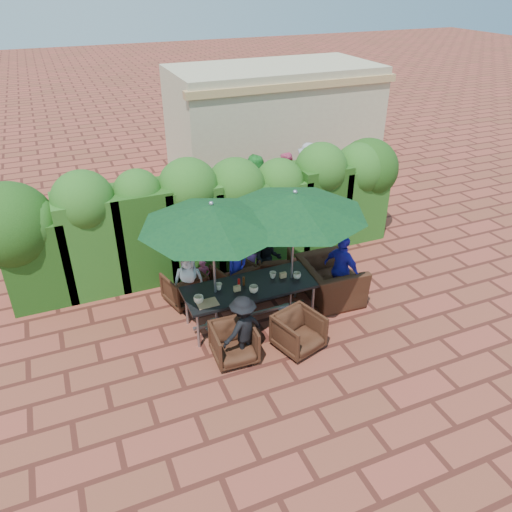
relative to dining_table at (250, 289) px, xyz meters
name	(u,v)px	position (x,y,z in m)	size (l,w,h in m)	color
ground	(257,322)	(0.08, -0.10, -0.68)	(80.00, 80.00, 0.00)	brown
dining_table	(250,289)	(0.00, 0.00, 0.00)	(2.38, 0.90, 0.75)	black
umbrella_left	(212,216)	(-0.63, 0.06, 1.54)	(2.40, 2.40, 2.46)	gray
umbrella_right	(295,204)	(0.80, -0.03, 1.54)	(2.51, 2.51, 2.46)	gray
chair_far_left	(184,286)	(-0.94, 1.05, -0.33)	(0.68, 0.64, 0.70)	black
chair_far_mid	(235,278)	(0.04, 0.93, -0.31)	(0.71, 0.67, 0.74)	black
chair_far_right	(275,267)	(0.95, 1.01, -0.32)	(0.70, 0.65, 0.72)	black
chair_near_left	(234,341)	(-0.64, -0.85, -0.32)	(0.69, 0.64, 0.71)	black
chair_near_right	(299,331)	(0.46, -1.02, -0.31)	(0.70, 0.66, 0.72)	black
chair_end_right	(331,275)	(1.70, 0.08, -0.15)	(1.20, 0.78, 1.05)	black
adult_far_left	(189,280)	(-0.88, 0.86, -0.09)	(0.57, 0.34, 1.16)	silver
adult_far_mid	(237,269)	(0.08, 0.87, -0.07)	(0.43, 0.35, 1.20)	#2421B3
adult_far_right	(267,259)	(0.78, 1.01, -0.09)	(0.56, 0.34, 1.17)	black
adult_near_left	(243,329)	(-0.48, -0.88, -0.09)	(0.75, 0.35, 1.18)	black
adult_end_right	(342,270)	(1.83, -0.08, 0.02)	(0.82, 0.41, 1.39)	#2421B3
child_left	(204,278)	(-0.51, 1.14, -0.29)	(0.28, 0.22, 0.76)	#D64B78
child_right	(252,266)	(0.49, 1.08, -0.23)	(0.32, 0.26, 0.88)	#9555B9
pedestrian_a	(255,186)	(1.81, 4.10, 0.15)	(1.54, 0.55, 1.65)	green
pedestrian_b	(285,182)	(2.68, 4.18, 0.10)	(0.74, 0.45, 1.55)	#D64B78
pedestrian_c	(308,174)	(3.42, 4.26, 0.17)	(1.09, 0.50, 1.70)	gray
cup_a	(199,299)	(-0.99, -0.14, 0.14)	(0.17, 0.17, 0.13)	beige
cup_b	(219,286)	(-0.55, 0.12, 0.13)	(0.12, 0.12, 0.12)	beige
cup_c	(254,289)	(-0.02, -0.21, 0.14)	(0.16, 0.16, 0.13)	beige
cup_d	(273,275)	(0.48, 0.10, 0.13)	(0.12, 0.12, 0.12)	beige
cup_e	(297,275)	(0.88, -0.09, 0.13)	(0.15, 0.15, 0.11)	beige
ketchup_bottle	(239,283)	(-0.19, 0.05, 0.16)	(0.04, 0.04, 0.17)	#B20C0A
sauce_bottle	(244,281)	(-0.10, 0.07, 0.16)	(0.04, 0.04, 0.17)	#4C230C
serving_tray	(207,303)	(-0.86, -0.22, 0.08)	(0.35, 0.25, 0.02)	#AD7F54
number_block_left	(237,288)	(-0.27, -0.05, 0.12)	(0.12, 0.06, 0.10)	#D8B36F
number_block_right	(283,275)	(0.65, 0.03, 0.12)	(0.12, 0.06, 0.10)	#D8B36F
hedge_wall	(208,207)	(-0.03, 2.22, 0.67)	(9.10, 1.60, 2.48)	#17360E
building	(273,121)	(3.58, 6.89, 0.93)	(6.20, 3.08, 3.20)	#BAB18A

